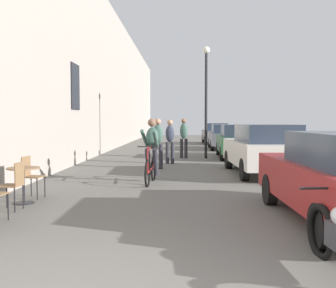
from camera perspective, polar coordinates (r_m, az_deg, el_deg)
name	(u,v)px	position (r m, az deg, el deg)	size (l,w,h in m)	color
building_facade_left	(83,64)	(17.65, -12.17, 11.24)	(0.54, 68.00, 8.20)	gray
cafe_table_mid	(23,177)	(8.38, -20.14, -4.56)	(0.64, 0.64, 0.72)	black
cafe_chair_mid_toward_street	(14,182)	(7.79, -21.32, -5.20)	(0.41, 0.41, 0.89)	black
cafe_chair_mid_toward_wall	(31,174)	(8.93, -19.22, -4.09)	(0.44, 0.44, 0.89)	black
cyclist_on_bicycle	(151,152)	(10.51, -2.42, -1.22)	(0.52, 1.76, 1.74)	black
pedestrian_near	(158,141)	(13.52, -1.48, 0.50)	(0.36, 0.28, 1.73)	#26262D
pedestrian_mid	(170,139)	(15.22, 0.28, 0.75)	(0.38, 0.30, 1.70)	#26262D
pedestrian_far	(184,136)	(17.56, 2.29, 1.20)	(0.36, 0.27, 1.76)	#26262D
street_lamp	(206,88)	(17.55, 5.53, 8.09)	(0.32, 0.32, 4.90)	black
parked_car_second	(263,149)	(12.44, 13.57, -0.65)	(1.95, 4.39, 1.54)	beige
parked_car_third	(238,141)	(17.79, 10.12, 0.47)	(1.91, 4.26, 1.49)	#23512D
parked_car_fourth	(224,136)	(23.21, 8.13, 1.08)	(1.81, 4.12, 1.45)	#595960
parked_car_fifth	(215,133)	(28.80, 6.84, 1.56)	(1.80, 4.22, 1.50)	#595960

